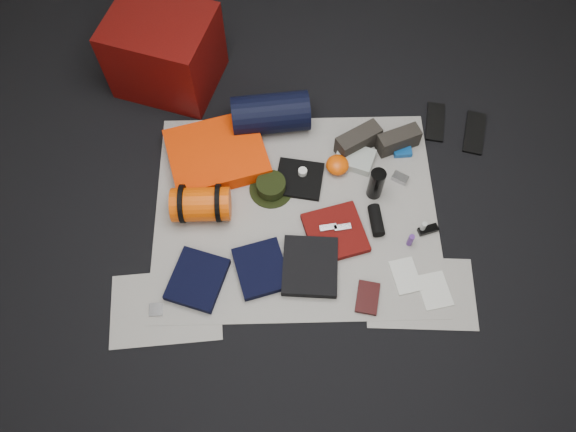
{
  "coord_description": "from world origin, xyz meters",
  "views": [
    {
      "loc": [
        -0.08,
        -1.45,
        2.86
      ],
      "look_at": [
        -0.05,
        -0.08,
        0.1
      ],
      "focal_mm": 35.0,
      "sensor_mm": 36.0,
      "label": 1
    }
  ],
  "objects_px": {
    "red_cabinet": "(165,52)",
    "compact_camera": "(400,178)",
    "stuff_sack": "(201,204)",
    "water_bottle": "(376,184)",
    "paperback_book": "(368,298)",
    "sleeping_pad": "(217,154)",
    "navy_duffel": "(271,114)"
  },
  "relations": [
    {
      "from": "red_cabinet",
      "to": "water_bottle",
      "type": "height_order",
      "value": "red_cabinet"
    },
    {
      "from": "compact_camera",
      "to": "paperback_book",
      "type": "distance_m",
      "value": 0.76
    },
    {
      "from": "sleeping_pad",
      "to": "water_bottle",
      "type": "bearing_deg",
      "value": -15.6
    },
    {
      "from": "water_bottle",
      "to": "compact_camera",
      "type": "distance_m",
      "value": 0.21
    },
    {
      "from": "red_cabinet",
      "to": "compact_camera",
      "type": "height_order",
      "value": "red_cabinet"
    },
    {
      "from": "water_bottle",
      "to": "compact_camera",
      "type": "xyz_separation_m",
      "value": [
        0.16,
        0.09,
        -0.09
      ]
    },
    {
      "from": "navy_duffel",
      "to": "paperback_book",
      "type": "height_order",
      "value": "navy_duffel"
    },
    {
      "from": "compact_camera",
      "to": "stuff_sack",
      "type": "bearing_deg",
      "value": -138.54
    },
    {
      "from": "sleeping_pad",
      "to": "water_bottle",
      "type": "distance_m",
      "value": 0.95
    },
    {
      "from": "stuff_sack",
      "to": "water_bottle",
      "type": "distance_m",
      "value": 0.99
    },
    {
      "from": "stuff_sack",
      "to": "paperback_book",
      "type": "height_order",
      "value": "stuff_sack"
    },
    {
      "from": "sleeping_pad",
      "to": "compact_camera",
      "type": "height_order",
      "value": "sleeping_pad"
    },
    {
      "from": "red_cabinet",
      "to": "compact_camera",
      "type": "bearing_deg",
      "value": -10.91
    },
    {
      "from": "sleeping_pad",
      "to": "compact_camera",
      "type": "xyz_separation_m",
      "value": [
        1.07,
        -0.17,
        -0.03
      ]
    },
    {
      "from": "sleeping_pad",
      "to": "paperback_book",
      "type": "relative_size",
      "value": 3.16
    },
    {
      "from": "red_cabinet",
      "to": "navy_duffel",
      "type": "distance_m",
      "value": 0.76
    },
    {
      "from": "red_cabinet",
      "to": "sleeping_pad",
      "type": "xyz_separation_m",
      "value": [
        0.32,
        -0.62,
        -0.19
      ]
    },
    {
      "from": "stuff_sack",
      "to": "navy_duffel",
      "type": "relative_size",
      "value": 0.7
    },
    {
      "from": "sleeping_pad",
      "to": "stuff_sack",
      "type": "relative_size",
      "value": 1.72
    },
    {
      "from": "water_bottle",
      "to": "sleeping_pad",
      "type": "bearing_deg",
      "value": 164.4
    },
    {
      "from": "sleeping_pad",
      "to": "water_bottle",
      "type": "height_order",
      "value": "water_bottle"
    },
    {
      "from": "compact_camera",
      "to": "paperback_book",
      "type": "bearing_deg",
      "value": -77.16
    },
    {
      "from": "stuff_sack",
      "to": "red_cabinet",
      "type": "bearing_deg",
      "value": 104.09
    },
    {
      "from": "navy_duffel",
      "to": "compact_camera",
      "type": "xyz_separation_m",
      "value": [
        0.75,
        -0.4,
        -0.1
      ]
    },
    {
      "from": "sleeping_pad",
      "to": "stuff_sack",
      "type": "height_order",
      "value": "stuff_sack"
    },
    {
      "from": "water_bottle",
      "to": "compact_camera",
      "type": "relative_size",
      "value": 2.45
    },
    {
      "from": "compact_camera",
      "to": "paperback_book",
      "type": "height_order",
      "value": "compact_camera"
    },
    {
      "from": "red_cabinet",
      "to": "stuff_sack",
      "type": "bearing_deg",
      "value": -57.19
    },
    {
      "from": "sleeping_pad",
      "to": "stuff_sack",
      "type": "xyz_separation_m",
      "value": [
        -0.07,
        -0.36,
        0.04
      ]
    },
    {
      "from": "red_cabinet",
      "to": "compact_camera",
      "type": "xyz_separation_m",
      "value": [
        1.39,
        -0.79,
        -0.23
      ]
    },
    {
      "from": "stuff_sack",
      "to": "compact_camera",
      "type": "bearing_deg",
      "value": 9.37
    },
    {
      "from": "water_bottle",
      "to": "compact_camera",
      "type": "bearing_deg",
      "value": 28.41
    }
  ]
}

